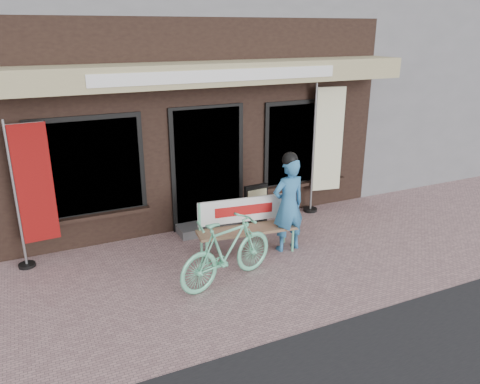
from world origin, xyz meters
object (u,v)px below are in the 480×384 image
nobori_red (32,192)px  nobori_cream (326,147)px  menu_stand (256,208)px  bicycle (227,251)px  person (288,203)px  bench (246,221)px

nobori_red → nobori_cream: bearing=-2.7°
nobori_red → menu_stand: 3.60m
bicycle → nobori_cream: (2.83, 1.77, 0.81)m
person → menu_stand: bearing=97.4°
bicycle → person: bearing=-83.1°
person → bicycle: person is taller
nobori_cream → bicycle: bearing=-138.2°
nobori_red → nobori_cream: size_ratio=0.90×
bench → nobori_red: size_ratio=0.73×
person → menu_stand: 0.92m
person → menu_stand: size_ratio=1.88×
person → nobori_cream: bearing=35.7°
bicycle → menu_stand: size_ratio=1.84×
menu_stand → bench: bearing=-133.0°
bench → menu_stand: 0.78m
menu_stand → nobori_red: bearing=170.8°
person → nobori_cream: size_ratio=0.66×
bench → person: size_ratio=1.00×
bench → person: 0.74m
nobori_red → bicycle: bearing=-39.3°
bench → menu_stand: size_ratio=1.88×
bench → menu_stand: (0.49, 0.60, -0.06)m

